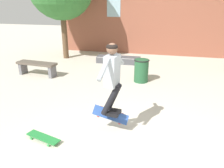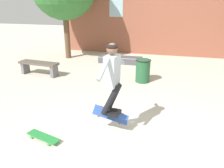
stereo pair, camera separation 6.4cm
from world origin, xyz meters
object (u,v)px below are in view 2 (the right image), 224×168
object	(u,v)px
park_bench	(39,66)
trash_bin	(143,70)
skate_ledge	(120,60)
skater	(112,74)
skateboard_flipping	(111,115)
skateboard_resting	(43,137)

from	to	relation	value
park_bench	trash_bin	bearing A→B (deg)	9.10
skate_ledge	trash_bin	bearing A→B (deg)	-60.31
skater	skateboard_flipping	distance (m)	0.95
skate_ledge	skateboard_flipping	size ratio (longest dim) A/B	2.61
park_bench	skater	world-z (taller)	skater
skate_ledge	skater	world-z (taller)	skater
skate_ledge	skateboard_resting	size ratio (longest dim) A/B	2.46
skateboard_resting	park_bench	bearing A→B (deg)	-41.69
trash_bin	skate_ledge	bearing A→B (deg)	120.39
skateboard_flipping	skateboard_resting	size ratio (longest dim) A/B	0.94
skateboard_resting	skate_ledge	bearing A→B (deg)	-76.70
park_bench	trash_bin	world-z (taller)	trash_bin
trash_bin	skater	xyz separation A→B (m)	(-0.22, -3.35, 0.93)
skate_ledge	trash_bin	distance (m)	2.52
skater	skateboard_flipping	size ratio (longest dim) A/B	1.95
skater	skateboard_resting	bearing A→B (deg)	-148.38
skate_ledge	skateboard_resting	xyz separation A→B (m)	(-0.25, -6.07, -0.08)
park_bench	skater	distance (m)	4.89
trash_bin	skateboard_flipping	bearing A→B (deg)	-94.82
skateboard_flipping	skateboard_resting	bearing A→B (deg)	-163.11
skateboard_flipping	skateboard_resting	world-z (taller)	skateboard_flipping
skateboard_flipping	skate_ledge	bearing A→B (deg)	89.77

